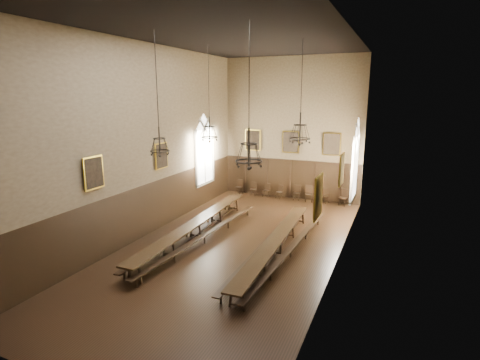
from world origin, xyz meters
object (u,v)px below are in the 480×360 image
Objects in this scene: table_left at (196,230)px; chair_2 at (266,193)px; chandelier_back_left at (210,131)px; chair_4 at (297,195)px; chair_7 at (343,201)px; chair_5 at (309,197)px; bench_left_outer at (187,231)px; chair_3 at (279,194)px; chandelier_front_left at (159,142)px; bench_right_inner at (265,247)px; chair_1 at (253,191)px; chandelier_front_right at (249,153)px; table_right at (276,247)px; bench_right_outer at (291,251)px; chandelier_back_right at (300,133)px; bench_left_inner at (205,238)px; chair_0 at (239,190)px; chair_6 at (325,199)px.

table_left is 8.27m from chair_2.
table_left is 4.90m from chandelier_back_left.
chair_4 is at bearing 65.61° from chandelier_back_left.
chair_4 is 0.93× the size of chair_7.
chair_4 is at bearing 160.22° from chair_5.
chair_3 is (1.99, 8.35, -0.03)m from bench_left_outer.
chair_3 is 1.15m from chair_4.
chandelier_front_left is (-3.58, -10.67, 4.54)m from chair_5.
chair_1 is (-3.89, 8.56, -0.01)m from bench_right_inner.
table_right is at bearing 83.81° from chandelier_front_right.
chandelier_back_right is (-0.36, 2.25, 4.72)m from bench_right_outer.
chair_3 is (1.55, 8.25, -0.14)m from table_left.
bench_left_outer is 9.88× the size of chair_7.
table_right reaches higher than bench_left_inner.
chair_7 reaches higher than bench_left_inner.
bench_left_inner is 9.98m from chair_7.
table_right is 5.17m from chandelier_back_right.
chandelier_front_left is at bearing 174.63° from chandelier_front_right.
chandelier_front_left is at bearing -80.70° from chair_2.
bench_right_outer is 10.84× the size of chair_2.
table_right is at bearing -55.48° from chair_3.
table_right is 11.24× the size of chair_3.
chair_3 is 12.14m from chandelier_front_right.
chair_5 is 0.23× the size of chandelier_back_right.
chair_6 is at bearing 13.21° from chair_0.
chair_1 is at bearing 120.46° from bench_right_outer.
chair_2 is at bearing 120.68° from chandelier_back_right.
chair_1 is at bearing 91.18° from chandelier_front_left.
chair_2 is 0.91m from chair_3.
bench_right_outer is at bearing -69.52° from chair_6.
chandelier_front_right is (-0.91, -2.48, 4.44)m from bench_right_outer.
chair_4 is (3.00, 0.08, 0.02)m from chair_1.
chandelier_back_right reaches higher than table_left.
chandelier_front_right is (3.12, -2.36, 4.44)m from bench_left_inner.
chair_6 is 1.15m from chair_7.
chandelier_back_left is at bearing 130.35° from chandelier_front_right.
bench_right_inner is at bearing -109.68° from chandelier_back_right.
chandelier_front_right is at bearing -74.49° from chair_1.
chandelier_back_left is (0.10, -6.31, 4.63)m from chair_1.
chair_4 is at bearing 104.78° from chandelier_back_right.
bench_left_inner is at bearing -147.13° from chandelier_back_right.
bench_right_inner is 0.98× the size of bench_right_outer.
bench_left_inner is 2.07× the size of chandelier_front_right.
chair_0 is at bearing -160.13° from chair_6.
chandelier_front_left is at bearing -94.18° from chair_6.
table_left is at bearing -106.28° from chair_7.
bench_left_inner is at bearing -31.32° from table_left.
bench_right_outer is 6.98m from chandelier_front_left.
chair_4 reaches higher than table_right.
bench_right_inner is at bearing 95.61° from chandelier_front_right.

